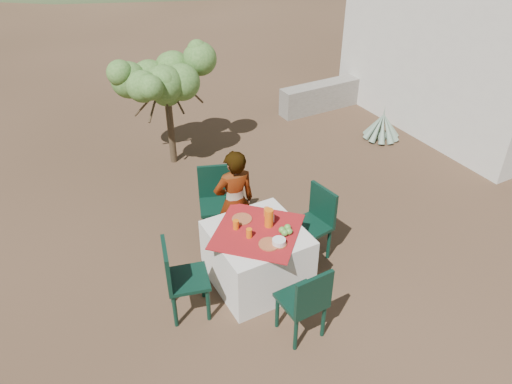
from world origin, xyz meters
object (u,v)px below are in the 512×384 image
table (257,256)px  chair_far (216,198)px  agave (382,127)px  guesthouse (483,40)px  chair_left (180,277)px  person (235,203)px  chair_right (315,220)px  juice_pitcher (269,218)px  shrub_tree (168,84)px  chair_near (306,301)px

table → chair_far: (-0.00, 1.11, 0.16)m
agave → guesthouse: 2.52m
table → chair_left: chair_left is taller
person → guesthouse: (5.91, 1.49, 0.77)m
guesthouse → chair_right: bearing=-157.9°
guesthouse → juice_pitcher: (-5.80, -2.14, -0.63)m
chair_left → agave: chair_left is taller
chair_far → shrub_tree: shrub_tree is taller
table → person: bearing=85.8°
chair_far → guesthouse: (5.97, 1.05, 0.96)m
chair_right → agave: (2.91, 2.07, -0.30)m
chair_left → shrub_tree: size_ratio=0.57×
chair_right → chair_left: bearing=-93.9°
shrub_tree → juice_pitcher: 3.27m
chair_near → guesthouse: 6.79m
chair_left → person: size_ratio=0.67×
table → juice_pitcher: juice_pitcher is taller
chair_far → agave: bearing=35.6°
chair_right → juice_pitcher: 0.79m
table → chair_left: (-0.98, -0.04, 0.16)m
table → chair_far: chair_far is taller
table → chair_near: chair_near is taller
chair_right → person: person is taller
guesthouse → person: bearing=-165.9°
table → chair_right: 0.90m
table → person: (0.05, 0.67, 0.35)m
chair_near → chair_right: size_ratio=0.98×
person → shrub_tree: (0.16, 2.58, 0.63)m
chair_left → chair_right: chair_left is taller
chair_near → agave: (3.76, 3.15, -0.29)m
person → table: bearing=90.8°
table → person: size_ratio=0.89×
shrub_tree → guesthouse: (5.76, -1.10, 0.14)m
juice_pitcher → shrub_tree: bearing=89.3°
chair_far → juice_pitcher: juice_pitcher is taller
chair_right → shrub_tree: shrub_tree is taller
shrub_tree → juice_pitcher: bearing=-90.7°
chair_near → person: (0.02, 1.66, 0.20)m
chair_far → guesthouse: bearing=30.1°
chair_right → chair_near: bearing=-46.3°
table → shrub_tree: shrub_tree is taller
table → juice_pitcher: size_ratio=5.79×
guesthouse → juice_pitcher: size_ratio=18.69×
chair_right → agave: chair_right is taller
chair_far → juice_pitcher: 1.15m
chair_left → agave: 5.26m
table → chair_far: bearing=90.2°
person → chair_left: bearing=39.8°
chair_left → chair_right: 1.86m
shrub_tree → table: bearing=-93.6°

